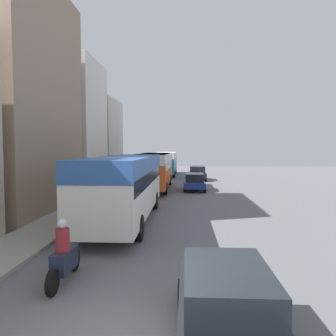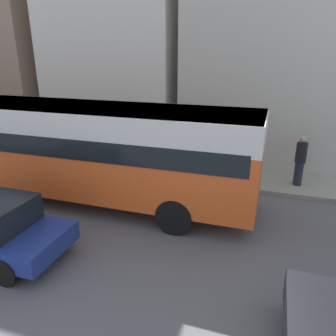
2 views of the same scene
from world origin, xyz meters
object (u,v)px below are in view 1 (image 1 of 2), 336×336
at_px(car_far_curb, 227,305).
at_px(pedestrian_near_curb, 132,171).
at_px(bus_lead, 125,179).
at_px(bus_third_in_line, 166,160).
at_px(motorcycle_behind_lead, 64,257).
at_px(car_distant, 194,182).
at_px(bus_following, 154,166).
at_px(car_crossing, 197,173).

relative_size(car_far_curb, pedestrian_near_curb, 2.45).
distance_m(bus_lead, car_far_curb, 10.58).
height_order(bus_third_in_line, motorcycle_behind_lead, bus_third_in_line).
xyz_separation_m(bus_third_in_line, car_far_curb, (3.29, -36.83, -1.21)).
bearing_deg(car_distant, bus_following, 169.76).
relative_size(car_distant, pedestrian_near_curb, 2.25).
relative_size(motorcycle_behind_lead, car_far_curb, 0.52).
distance_m(motorcycle_behind_lead, car_crossing, 28.47).
relative_size(motorcycle_behind_lead, car_crossing, 0.50).
bearing_deg(car_distant, motorcycle_behind_lead, -101.60).
relative_size(bus_lead, car_distant, 2.66).
distance_m(bus_third_in_line, car_crossing, 7.37).
distance_m(car_crossing, pedestrian_near_curb, 7.29).
bearing_deg(pedestrian_near_curb, motorcycle_behind_lead, -84.38).
bearing_deg(bus_third_in_line, pedestrian_near_curb, -112.30).
distance_m(car_crossing, car_distant, 8.99).
distance_m(bus_third_in_line, pedestrian_near_curb, 8.60).
relative_size(bus_following, car_far_curb, 2.52).
relative_size(bus_following, motorcycle_behind_lead, 4.87).
distance_m(bus_lead, car_crossing, 21.26).
bearing_deg(bus_following, car_distant, -10.24).
distance_m(bus_following, bus_third_in_line, 14.54).
distance_m(car_distant, pedestrian_near_curb, 9.76).
relative_size(bus_third_in_line, car_distant, 2.65).
distance_m(bus_third_in_line, car_far_curb, 37.00).
xyz_separation_m(bus_following, car_crossing, (4.00, 8.35, -1.20)).
height_order(motorcycle_behind_lead, car_crossing, motorcycle_behind_lead).
xyz_separation_m(motorcycle_behind_lead, car_far_curb, (3.94, -2.53, 0.06)).
distance_m(car_crossing, car_far_curb, 30.65).
bearing_deg(motorcycle_behind_lead, bus_third_in_line, 88.91).
bearing_deg(bus_following, bus_lead, -90.97).
distance_m(bus_following, car_crossing, 9.34).
bearing_deg(motorcycle_behind_lead, car_far_curb, -32.72).
bearing_deg(car_crossing, pedestrian_near_curb, 13.70).
xyz_separation_m(car_crossing, car_far_curb, (-0.54, -30.64, -0.06)).
height_order(bus_lead, bus_following, bus_lead).
distance_m(motorcycle_behind_lead, pedestrian_near_curb, 26.52).
bearing_deg(pedestrian_near_curb, bus_following, -65.06).
xyz_separation_m(bus_following, bus_third_in_line, (0.16, 14.54, -0.05)).
bearing_deg(car_crossing, car_distant, 86.45).
xyz_separation_m(car_crossing, pedestrian_near_curb, (-7.08, -1.73, 0.26)).
bearing_deg(bus_following, motorcycle_behind_lead, -91.41).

